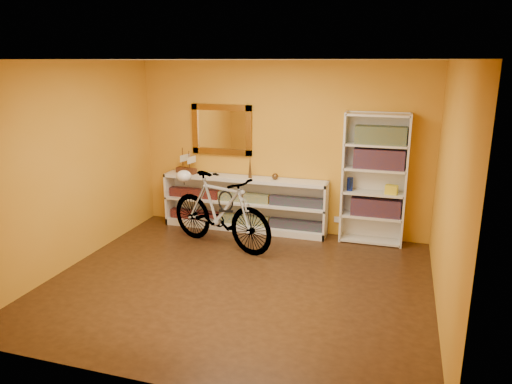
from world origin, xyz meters
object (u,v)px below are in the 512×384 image
(console_unit, at_px, (244,204))
(bicycle, at_px, (220,211))
(helmet, at_px, (184,176))
(bookcase, at_px, (374,180))

(console_unit, bearing_deg, bicycle, -97.01)
(bicycle, relative_size, helmet, 7.97)
(helmet, bearing_deg, bookcase, 12.04)
(console_unit, relative_size, bicycle, 1.43)
(console_unit, bearing_deg, helmet, -143.76)
(console_unit, distance_m, helmet, 1.07)
(bicycle, height_order, helmet, bicycle)
(console_unit, distance_m, bicycle, 0.80)
(bicycle, bearing_deg, bookcase, -48.80)
(bicycle, distance_m, helmet, 0.81)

